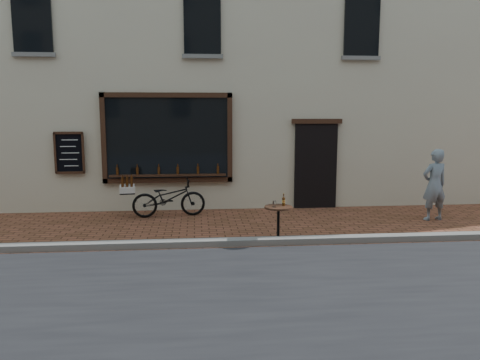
{
  "coord_description": "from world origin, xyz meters",
  "views": [
    {
      "loc": [
        -1.19,
        -8.37,
        2.53
      ],
      "look_at": [
        -0.29,
        1.2,
        1.1
      ],
      "focal_mm": 35.0,
      "sensor_mm": 36.0,
      "label": 1
    }
  ],
  "objects": [
    {
      "name": "cargo_bicycle",
      "position": [
        -1.89,
        2.76,
        0.47
      ],
      "size": [
        2.06,
        0.82,
        0.98
      ],
      "rotation": [
        0.0,
        0.0,
        1.7
      ],
      "color": "black",
      "rests_on": "ground"
    },
    {
      "name": "ground",
      "position": [
        0.0,
        0.0,
        0.0
      ],
      "size": [
        90.0,
        90.0,
        0.0
      ],
      "primitive_type": "plane",
      "color": "brown",
      "rests_on": "ground"
    },
    {
      "name": "bistro_table",
      "position": [
        0.38,
        0.35,
        0.5
      ],
      "size": [
        0.55,
        0.55,
        0.94
      ],
      "color": "black",
      "rests_on": "ground"
    },
    {
      "name": "kerb",
      "position": [
        0.0,
        0.2,
        0.06
      ],
      "size": [
        90.0,
        0.25,
        0.12
      ],
      "primitive_type": "cube",
      "color": "slate",
      "rests_on": "ground"
    },
    {
      "name": "shop_building",
      "position": [
        0.0,
        6.5,
        5.0
      ],
      "size": [
        28.0,
        6.2,
        10.0
      ],
      "color": "beige",
      "rests_on": "ground"
    },
    {
      "name": "pedestrian",
      "position": [
        4.29,
        1.83,
        0.83
      ],
      "size": [
        0.66,
        0.49,
        1.66
      ],
      "primitive_type": "imported",
      "rotation": [
        0.0,
        0.0,
        3.3
      ],
      "color": "gray",
      "rests_on": "ground"
    }
  ]
}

